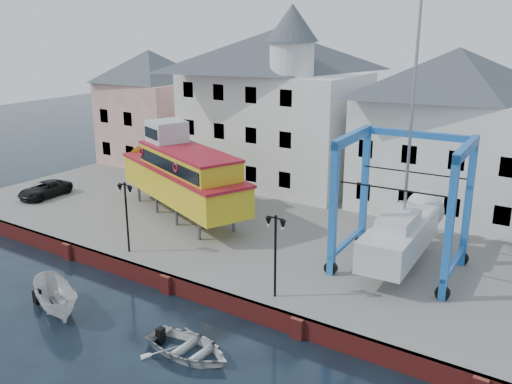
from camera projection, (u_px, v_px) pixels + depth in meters
The scene contains 13 objects.
ground at pixel (167, 292), 30.36m from camera, with size 140.00×140.00×0.00m, color black.
hardstanding at pixel (276, 224), 38.95m from camera, with size 44.00×22.00×1.00m, color #63615D.
quay_wall at pixel (168, 283), 30.29m from camera, with size 44.00×0.47×1.00m.
building_pink at pixel (151, 107), 52.44m from camera, with size 8.00×7.00×10.30m.
building_white_main at pixel (274, 105), 45.41m from camera, with size 14.00×8.30×14.00m.
building_white_right at pixel (452, 132), 38.72m from camera, with size 12.00×8.00×11.20m.
lamp_post_left at pixel (126, 200), 32.22m from camera, with size 1.12×0.32×4.20m.
lamp_post_right at pixel (275, 235), 26.89m from camera, with size 1.12×0.32×4.20m.
tour_boat at pixel (177, 172), 38.88m from camera, with size 14.63×8.58×6.27m.
travel_lift at pixel (405, 224), 30.84m from camera, with size 6.83×9.34×13.90m.
van at pixel (45, 189), 43.15m from camera, with size 1.92×4.17×1.16m, color black.
motorboat_a at pixel (58, 312), 28.34m from camera, with size 1.69×4.50×1.74m, color silver.
motorboat_b at pixel (188, 354), 24.77m from camera, with size 3.03×4.24×0.88m, color silver.
Camera 1 is at (19.23, -20.17, 14.00)m, focal length 40.00 mm.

